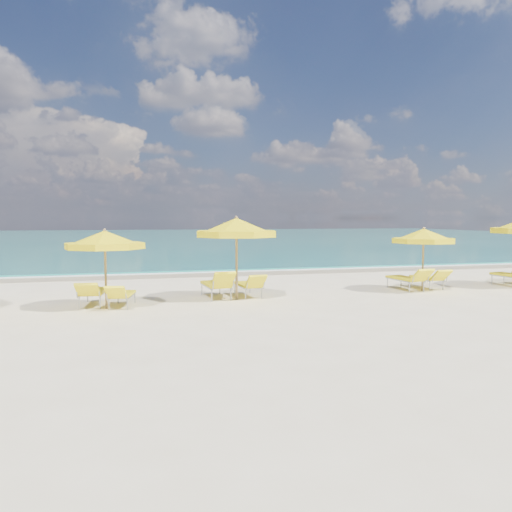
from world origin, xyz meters
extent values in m
plane|color=beige|center=(0.00, 0.00, 0.00)|extent=(120.00, 120.00, 0.00)
cube|color=#147169|center=(0.00, 48.00, 0.00)|extent=(120.00, 80.00, 0.30)
cube|color=tan|center=(0.00, 7.40, 0.00)|extent=(120.00, 2.60, 0.01)
cube|color=white|center=(0.00, 8.20, 0.00)|extent=(120.00, 1.20, 0.03)
cube|color=white|center=(-6.00, 17.00, 0.00)|extent=(14.00, 0.36, 0.05)
cube|color=white|center=(8.00, 24.00, 0.00)|extent=(18.00, 0.30, 0.05)
cylinder|color=#9A7C4D|center=(-4.64, -0.26, 1.03)|extent=(0.06, 0.06, 2.06)
cone|color=yellow|center=(-4.64, -0.26, 1.89)|extent=(2.45, 2.45, 0.41)
cylinder|color=yellow|center=(-4.64, -0.26, 1.69)|extent=(2.47, 2.47, 0.16)
sphere|color=#9A7C4D|center=(-4.64, -0.26, 2.10)|extent=(0.09, 0.09, 0.09)
cylinder|color=#9A7C4D|center=(-0.91, 0.33, 1.19)|extent=(0.07, 0.07, 2.39)
cone|color=yellow|center=(-0.91, 0.33, 2.20)|extent=(2.83, 2.83, 0.48)
cylinder|color=yellow|center=(-0.91, 0.33, 1.96)|extent=(2.85, 2.85, 0.19)
sphere|color=#9A7C4D|center=(-0.91, 0.33, 2.44)|extent=(0.11, 0.11, 0.11)
cylinder|color=#9A7C4D|center=(5.50, 0.47, 1.02)|extent=(0.06, 0.06, 2.05)
cone|color=yellow|center=(5.50, 0.47, 1.88)|extent=(2.56, 2.56, 0.41)
cylinder|color=yellow|center=(5.50, 0.47, 1.68)|extent=(2.59, 2.59, 0.16)
sphere|color=#9A7C4D|center=(5.50, 0.47, 2.09)|extent=(0.09, 0.09, 0.09)
cube|color=#FFEC0F|center=(-4.99, 0.43, 0.38)|extent=(0.73, 1.38, 0.08)
cube|color=#FFEC0F|center=(-5.09, -0.48, 0.56)|extent=(0.65, 0.62, 0.42)
cube|color=#FFEC0F|center=(-4.21, 0.00, 0.33)|extent=(0.74, 1.24, 0.07)
cube|color=#FFEC0F|center=(-4.37, -0.77, 0.50)|extent=(0.60, 0.57, 0.39)
cube|color=#FFEC0F|center=(-1.46, 0.85, 0.41)|extent=(0.73, 1.45, 0.09)
cube|color=#FFEC0F|center=(-1.39, -0.08, 0.65)|extent=(0.67, 0.57, 0.53)
cube|color=#FFEC0F|center=(-0.44, 0.88, 0.36)|extent=(0.64, 1.28, 0.08)
cube|color=#FFEC0F|center=(-0.38, 0.04, 0.56)|extent=(0.59, 0.53, 0.44)
cube|color=#FFEC0F|center=(5.05, 0.85, 0.39)|extent=(0.70, 1.39, 0.08)
cube|color=#FFEC0F|center=(5.12, -0.07, 0.59)|extent=(0.64, 0.59, 0.46)
cube|color=#FFEC0F|center=(6.02, 1.06, 0.36)|extent=(0.56, 1.24, 0.08)
cube|color=#FFEC0F|center=(6.02, 0.21, 0.54)|extent=(0.56, 0.51, 0.41)
cube|color=#FFEC0F|center=(9.22, 0.65, 0.40)|extent=(0.77, 1.46, 0.09)
camera|label=1|loc=(-4.13, -14.14, 2.43)|focal=35.00mm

